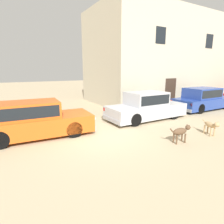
# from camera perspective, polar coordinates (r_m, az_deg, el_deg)

# --- Properties ---
(ground_plane) EXTENTS (80.00, 80.00, 0.00)m
(ground_plane) POSITION_cam_1_polar(r_m,az_deg,el_deg) (8.09, -3.26, -7.01)
(ground_plane) COLOR tan
(parked_sedan_nearest) EXTENTS (4.67, 2.03, 1.49)m
(parked_sedan_nearest) POSITION_cam_1_polar(r_m,az_deg,el_deg) (8.30, -22.42, -2.09)
(parked_sedan_nearest) COLOR #D15619
(parked_sedan_nearest) RESTS_ON ground_plane
(parked_sedan_second) EXTENTS (4.69, 1.79, 1.54)m
(parked_sedan_second) POSITION_cam_1_polar(r_m,az_deg,el_deg) (10.63, 10.36, 1.80)
(parked_sedan_second) COLOR #B2B5BA
(parked_sedan_second) RESTS_ON ground_plane
(parked_sedan_third) EXTENTS (4.79, 1.87, 1.51)m
(parked_sedan_third) POSITION_cam_1_polar(r_m,az_deg,el_deg) (14.56, 25.84, 3.68)
(parked_sedan_third) COLOR navy
(parked_sedan_third) RESTS_ON ground_plane
(apartment_block) EXTENTS (12.73, 6.39, 7.41)m
(apartment_block) POSITION_cam_1_polar(r_m,az_deg,el_deg) (18.45, 14.49, 15.39)
(apartment_block) COLOR #BCB299
(apartment_block) RESTS_ON ground_plane
(stray_dog_spotted) EXTENTS (1.00, 0.31, 0.70)m
(stray_dog_spotted) POSITION_cam_1_polar(r_m,az_deg,el_deg) (7.61, 20.30, -5.54)
(stray_dog_spotted) COLOR brown
(stray_dog_spotted) RESTS_ON ground_plane
(stray_dog_tan) EXTENTS (0.42, 1.00, 0.70)m
(stray_dog_tan) POSITION_cam_1_polar(r_m,az_deg,el_deg) (8.93, 27.97, -3.59)
(stray_dog_tan) COLOR tan
(stray_dog_tan) RESTS_ON ground_plane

